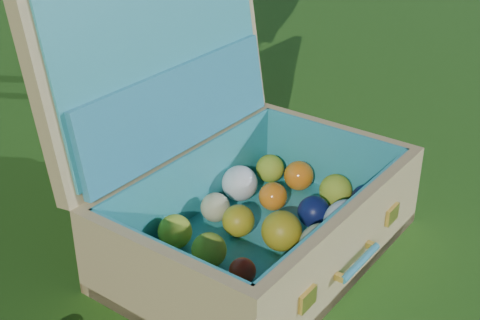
% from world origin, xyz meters
% --- Properties ---
extents(ground, '(60.00, 60.00, 0.00)m').
position_xyz_m(ground, '(0.00, 0.00, 0.00)').
color(ground, '#215114').
rests_on(ground, ground).
extents(suitcase, '(0.84, 0.78, 0.65)m').
position_xyz_m(suitcase, '(0.14, 0.17, 0.18)').
color(suitcase, tan).
rests_on(suitcase, ground).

